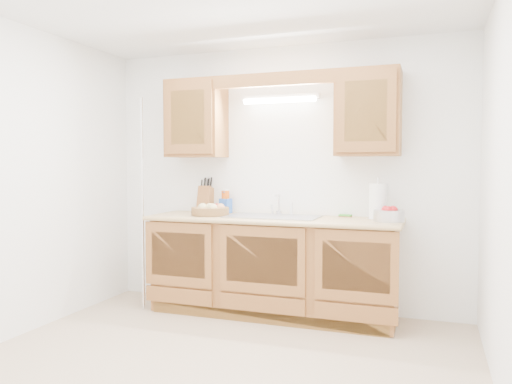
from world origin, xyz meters
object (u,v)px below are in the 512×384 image
at_px(fruit_basket, 210,210).
at_px(apple_bowl, 389,215).
at_px(knife_block, 206,199).
at_px(paper_towel, 378,202).

height_order(fruit_basket, apple_bowl, apple_bowl).
xyz_separation_m(fruit_basket, knife_block, (-0.17, 0.26, 0.08)).
bearing_deg(knife_block, paper_towel, -8.03).
relative_size(knife_block, apple_bowl, 1.18).
relative_size(paper_towel, apple_bowl, 1.20).
height_order(paper_towel, apple_bowl, paper_towel).
height_order(fruit_basket, paper_towel, paper_towel).
xyz_separation_m(knife_block, paper_towel, (1.70, -0.13, 0.02)).
xyz_separation_m(fruit_basket, apple_bowl, (1.64, 0.01, 0.01)).
relative_size(fruit_basket, apple_bowl, 1.52).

